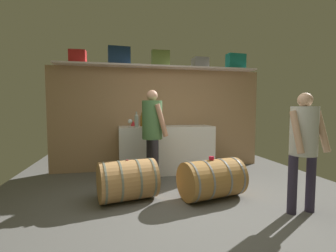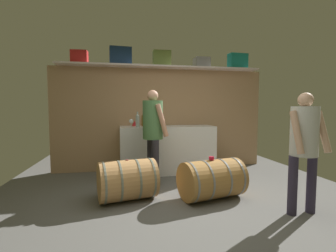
# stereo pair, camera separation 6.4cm
# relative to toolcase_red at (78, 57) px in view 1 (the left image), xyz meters

# --- Properties ---
(ground_plane) EXTENTS (5.72, 7.87, 0.02)m
(ground_plane) POSITION_rel_toolcase_red_xyz_m (1.64, -1.60, -2.31)
(ground_plane) COLOR #5B5A57
(back_wall_panel) EXTENTS (4.52, 0.10, 2.14)m
(back_wall_panel) POSITION_rel_toolcase_red_xyz_m (1.64, 0.15, -1.23)
(back_wall_panel) COLOR tan
(back_wall_panel) RESTS_ON ground
(high_shelf_board) EXTENTS (4.16, 0.40, 0.03)m
(high_shelf_board) POSITION_rel_toolcase_red_xyz_m (1.64, 0.00, -0.14)
(high_shelf_board) COLOR silver
(high_shelf_board) RESTS_ON back_wall_panel
(toolcase_red) EXTENTS (0.32, 0.21, 0.25)m
(toolcase_red) POSITION_rel_toolcase_red_xyz_m (0.00, 0.00, 0.00)
(toolcase_red) COLOR red
(toolcase_red) RESTS_ON high_shelf_board
(toolcase_navy) EXTENTS (0.44, 0.25, 0.35)m
(toolcase_navy) POSITION_rel_toolcase_red_xyz_m (0.78, 0.00, 0.05)
(toolcase_navy) COLOR navy
(toolcase_navy) RESTS_ON high_shelf_board
(toolcase_olive) EXTENTS (0.37, 0.19, 0.32)m
(toolcase_olive) POSITION_rel_toolcase_red_xyz_m (1.62, 0.00, 0.03)
(toolcase_olive) COLOR olive
(toolcase_olive) RESTS_ON high_shelf_board
(toolcase_grey) EXTENTS (0.31, 0.28, 0.21)m
(toolcase_grey) POSITION_rel_toolcase_red_xyz_m (2.48, 0.00, -0.02)
(toolcase_grey) COLOR gray
(toolcase_grey) RESTS_ON high_shelf_board
(toolcase_teal) EXTENTS (0.42, 0.23, 0.33)m
(toolcase_teal) POSITION_rel_toolcase_red_xyz_m (3.31, 0.00, 0.04)
(toolcase_teal) COLOR #187F78
(toolcase_teal) RESTS_ON high_shelf_board
(work_cabinet) EXTENTS (1.89, 0.61, 0.95)m
(work_cabinet) POSITION_rel_toolcase_red_xyz_m (1.70, -0.22, -1.82)
(work_cabinet) COLOR white
(work_cabinet) RESTS_ON ground
(wine_bottle_amber) EXTENTS (0.07, 0.07, 0.27)m
(wine_bottle_amber) POSITION_rel_toolcase_red_xyz_m (1.22, -0.12, -1.23)
(wine_bottle_amber) COLOR brown
(wine_bottle_amber) RESTS_ON work_cabinet
(wine_bottle_clear) EXTENTS (0.07, 0.07, 0.30)m
(wine_bottle_clear) POSITION_rel_toolcase_red_xyz_m (1.09, -0.40, -1.22)
(wine_bottle_clear) COLOR #ACBAB8
(wine_bottle_clear) RESTS_ON work_cabinet
(wine_glass) EXTENTS (0.08, 0.08, 0.16)m
(wine_glass) POSITION_rel_toolcase_red_xyz_m (0.97, -0.38, -1.24)
(wine_glass) COLOR white
(wine_glass) RESTS_ON work_cabinet
(red_funnel) EXTENTS (0.11, 0.11, 0.10)m
(red_funnel) POSITION_rel_toolcase_red_xyz_m (1.05, -0.02, -1.30)
(red_funnel) COLOR red
(red_funnel) RESTS_ON work_cabinet
(wine_barrel_near) EXTENTS (0.99, 0.73, 0.57)m
(wine_barrel_near) POSITION_rel_toolcase_red_xyz_m (2.07, -1.74, -2.02)
(wine_barrel_near) COLOR #A27238
(wine_barrel_near) RESTS_ON ground
(wine_barrel_far) EXTENTS (0.89, 0.71, 0.58)m
(wine_barrel_far) POSITION_rel_toolcase_red_xyz_m (0.86, -1.57, -2.01)
(wine_barrel_far) COLOR tan
(wine_barrel_far) RESTS_ON ground
(tasting_cup) EXTENTS (0.07, 0.07, 0.05)m
(tasting_cup) POSITION_rel_toolcase_red_xyz_m (2.06, -1.74, -1.71)
(tasting_cup) COLOR red
(tasting_cup) RESTS_ON wine_barrel_near
(winemaker_pouring) EXTENTS (0.44, 0.37, 1.50)m
(winemaker_pouring) POSITION_rel_toolcase_red_xyz_m (2.97, -2.44, -1.38)
(winemaker_pouring) COLOR #302A3E
(winemaker_pouring) RESTS_ON ground
(visitor_tasting) EXTENTS (0.42, 0.51, 1.61)m
(visitor_tasting) POSITION_rel_toolcase_red_xyz_m (1.32, -0.93, -1.31)
(visitor_tasting) COLOR #2B2933
(visitor_tasting) RESTS_ON ground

